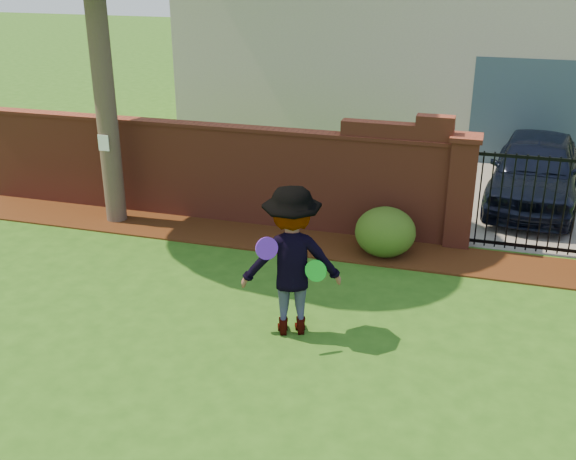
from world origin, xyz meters
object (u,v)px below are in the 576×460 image
(car, at_px, (535,174))
(frisbee_green, at_px, (316,271))
(frisbee_purple, at_px, (267,248))
(man, at_px, (291,263))

(car, bearing_deg, frisbee_green, -109.53)
(frisbee_purple, relative_size, frisbee_green, 1.00)
(man, relative_size, frisbee_purple, 7.16)
(man, xyz_separation_m, frisbee_purple, (-0.19, -0.40, 0.34))
(frisbee_purple, bearing_deg, car, 61.57)
(frisbee_purple, bearing_deg, frisbee_green, 25.87)
(car, height_order, frisbee_purple, frisbee_purple)
(man, relative_size, frisbee_green, 7.16)
(frisbee_green, bearing_deg, frisbee_purple, -154.13)
(car, height_order, frisbee_green, car)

